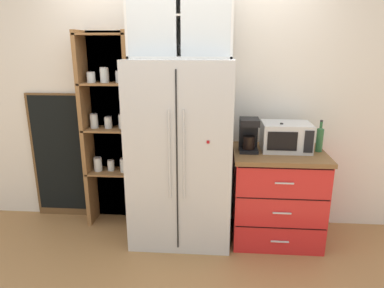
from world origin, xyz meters
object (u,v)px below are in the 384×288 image
at_px(chalkboard_menu, 60,156).
at_px(refrigerator, 181,153).
at_px(coffee_maker, 249,134).
at_px(mug_navy, 280,147).
at_px(microwave, 286,137).
at_px(mug_charcoal, 281,149).
at_px(bottle_amber, 280,139).
at_px(bottle_green, 320,138).

bearing_deg(chalkboard_menu, refrigerator, -13.39).
distance_m(coffee_maker, mug_navy, 0.31).
xyz_separation_m(microwave, mug_charcoal, (-0.05, -0.11, -0.08)).
relative_size(refrigerator, bottle_amber, 6.32).
distance_m(mug_charcoal, chalkboard_menu, 2.30).
distance_m(mug_navy, chalkboard_menu, 2.29).
bearing_deg(chalkboard_menu, bottle_amber, -7.54).
xyz_separation_m(microwave, bottle_green, (0.30, -0.01, 0.00)).
relative_size(mug_charcoal, bottle_green, 0.38).
bearing_deg(bottle_green, coffee_maker, -177.52).
distance_m(refrigerator, chalkboard_menu, 1.40).
relative_size(bottle_green, chalkboard_menu, 0.22).
xyz_separation_m(mug_charcoal, bottle_amber, (-0.00, 0.06, 0.07)).
bearing_deg(mug_navy, chalkboard_menu, 172.65).
bearing_deg(refrigerator, bottle_green, 2.80).
distance_m(microwave, mug_navy, 0.11).
bearing_deg(coffee_maker, bottle_green, 2.48).
xyz_separation_m(refrigerator, bottle_amber, (0.91, 0.02, 0.14)).
bearing_deg(bottle_amber, mug_navy, 72.85).
xyz_separation_m(microwave, mug_navy, (-0.05, -0.05, -0.09)).
bearing_deg(microwave, refrigerator, -175.50).
bearing_deg(refrigerator, bottle_amber, 1.40).
xyz_separation_m(mug_charcoal, mug_navy, (0.00, 0.06, -0.00)).
distance_m(coffee_maker, bottle_amber, 0.29).
relative_size(mug_navy, bottle_green, 0.36).
xyz_separation_m(coffee_maker, bottle_green, (0.65, 0.03, -0.02)).
bearing_deg(bottle_green, mug_navy, -174.81).
xyz_separation_m(mug_charcoal, chalkboard_menu, (-2.26, 0.36, -0.24)).
xyz_separation_m(microwave, bottle_amber, (-0.06, -0.05, -0.01)).
distance_m(bottle_green, chalkboard_menu, 2.65).
height_order(mug_navy, chalkboard_menu, chalkboard_menu).
relative_size(coffee_maker, mug_navy, 2.89).
xyz_separation_m(refrigerator, coffee_maker, (0.62, 0.03, 0.18)).
bearing_deg(chalkboard_menu, coffee_maker, -8.29).
bearing_deg(bottle_amber, refrigerator, -178.60).
distance_m(microwave, mug_charcoal, 0.15).
bearing_deg(bottle_green, refrigerator, -177.20).
xyz_separation_m(mug_navy, bottle_green, (0.36, 0.03, 0.09)).
height_order(microwave, bottle_green, bottle_green).
relative_size(mug_charcoal, mug_navy, 1.05).
xyz_separation_m(bottle_green, bottle_amber, (-0.36, -0.04, -0.01)).
distance_m(mug_navy, bottle_amber, 0.08).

